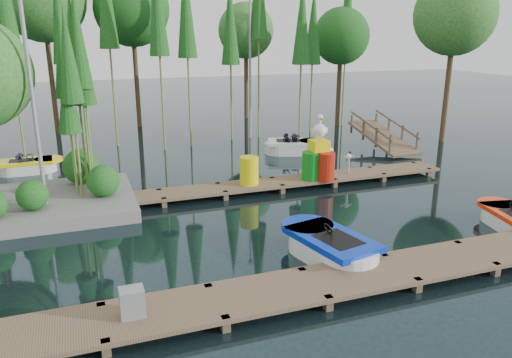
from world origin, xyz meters
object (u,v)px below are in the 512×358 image
object	(u,v)px
boat_red	(512,220)
drum_cluster	(320,160)
boat_blue	(330,248)
utility_cabinet	(132,302)
island	(6,108)
boat_yellow_far	(28,166)
yellow_barrel	(249,171)

from	to	relation	value
boat_red	drum_cluster	size ratio (longest dim) A/B	1.13
boat_blue	utility_cabinet	bearing A→B (deg)	-175.92
utility_cabinet	drum_cluster	distance (m)	10.04
island	drum_cluster	world-z (taller)	island
island	drum_cluster	xyz separation A→B (m)	(9.88, -0.95, -2.21)
boat_yellow_far	yellow_barrel	bearing A→B (deg)	-17.74
boat_red	utility_cabinet	xyz separation A→B (m)	(-10.67, -1.44, 0.34)
boat_blue	boat_red	distance (m)	5.78
utility_cabinet	drum_cluster	xyz separation A→B (m)	(7.34, 6.84, 0.40)
boat_blue	boat_red	world-z (taller)	boat_blue
island	drum_cluster	bearing A→B (deg)	-5.50
island	boat_blue	xyz separation A→B (m)	(7.42, -6.36, -2.90)
boat_red	utility_cabinet	distance (m)	10.77
boat_yellow_far	utility_cabinet	xyz separation A→B (m)	(2.59, -12.31, 0.32)
yellow_barrel	drum_cluster	bearing A→B (deg)	-3.54
utility_cabinet	drum_cluster	size ratio (longest dim) A/B	0.24
drum_cluster	yellow_barrel	bearing A→B (deg)	176.46
yellow_barrel	drum_cluster	size ratio (longest dim) A/B	0.42
boat_blue	island	bearing A→B (deg)	127.18
utility_cabinet	boat_yellow_far	bearing A→B (deg)	101.89
boat_red	yellow_barrel	size ratio (longest dim) A/B	2.68
boat_yellow_far	drum_cluster	world-z (taller)	drum_cluster
drum_cluster	utility_cabinet	bearing A→B (deg)	-137.01
boat_blue	drum_cluster	distance (m)	5.98
utility_cabinet	drum_cluster	bearing A→B (deg)	42.99
utility_cabinet	yellow_barrel	xyz separation A→B (m)	(4.74, 7.00, 0.21)
boat_yellow_far	boat_red	bearing A→B (deg)	-21.18
boat_red	yellow_barrel	world-z (taller)	yellow_barrel
boat_blue	yellow_barrel	distance (m)	5.60
island	drum_cluster	distance (m)	10.17
boat_red	drum_cluster	xyz separation A→B (m)	(-3.33, 5.40, 0.74)
boat_blue	boat_yellow_far	distance (m)	13.20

